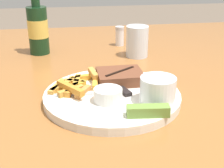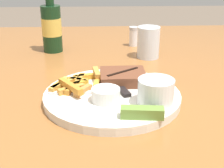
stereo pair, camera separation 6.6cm
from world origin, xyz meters
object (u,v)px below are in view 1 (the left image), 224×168
object	(u,v)px
knife_utensil	(115,84)
salt_shaker	(120,36)
dinner_plate	(112,96)
beer_bottle	(38,27)
pickle_spear	(148,111)
steak_portion	(120,77)
dipping_sauce_cup	(108,94)
drinking_glass	(137,41)
fork_utensil	(76,94)
coleslaw_cup	(158,88)

from	to	relation	value
knife_utensil	salt_shaker	bearing A→B (deg)	-28.80
dinner_plate	beer_bottle	world-z (taller)	beer_bottle
pickle_spear	dinner_plate	bearing A→B (deg)	114.42
steak_portion	dipping_sauce_cup	distance (m)	0.11
dinner_plate	drinking_glass	bearing A→B (deg)	67.52
dipping_sauce_cup	salt_shaker	xyz separation A→B (m)	(0.10, 0.45, -0.00)
dinner_plate	fork_utensil	world-z (taller)	fork_utensil
dinner_plate	knife_utensil	xyz separation A→B (m)	(0.01, 0.04, 0.01)
beer_bottle	drinking_glass	world-z (taller)	beer_bottle
knife_utensil	beer_bottle	size ratio (longest dim) A/B	0.70
salt_shaker	fork_utensil	bearing A→B (deg)	-111.68
fork_utensil	knife_utensil	xyz separation A→B (m)	(0.09, 0.04, 0.00)
drinking_glass	knife_utensil	bearing A→B (deg)	-113.10
knife_utensil	drinking_glass	bearing A→B (deg)	-40.46
dinner_plate	knife_utensil	distance (m)	0.04
dipping_sauce_cup	salt_shaker	world-z (taller)	salt_shaker
pickle_spear	knife_utensil	xyz separation A→B (m)	(-0.04, 0.15, -0.01)
pickle_spear	steak_portion	bearing A→B (deg)	97.67
pickle_spear	beer_bottle	world-z (taller)	beer_bottle
salt_shaker	beer_bottle	bearing A→B (deg)	-169.49
pickle_spear	knife_utensil	distance (m)	0.15
steak_portion	dinner_plate	bearing A→B (deg)	-115.06
dinner_plate	drinking_glass	world-z (taller)	drinking_glass
dipping_sauce_cup	beer_bottle	bearing A→B (deg)	111.47
knife_utensil	pickle_spear	bearing A→B (deg)	176.95
fork_utensil	drinking_glass	world-z (taller)	drinking_glass
pickle_spear	beer_bottle	xyz separation A→B (m)	(-0.22, 0.48, 0.05)
coleslaw_cup	drinking_glass	size ratio (longest dim) A/B	0.77
beer_bottle	salt_shaker	size ratio (longest dim) A/B	3.57
knife_utensil	salt_shaker	world-z (taller)	salt_shaker
steak_portion	knife_utensil	xyz separation A→B (m)	(-0.02, -0.02, -0.01)
drinking_glass	dipping_sauce_cup	bearing A→B (deg)	-112.15
drinking_glass	dinner_plate	bearing A→B (deg)	-112.48
coleslaw_cup	pickle_spear	size ratio (longest dim) A/B	0.89
dinner_plate	dipping_sauce_cup	size ratio (longest dim) A/B	5.07
dinner_plate	pickle_spear	size ratio (longest dim) A/B	3.66
pickle_spear	knife_utensil	size ratio (longest dim) A/B	0.49
fork_utensil	beer_bottle	distance (m)	0.39
dinner_plate	pickle_spear	xyz separation A→B (m)	(0.05, -0.11, 0.02)
fork_utensil	drinking_glass	distance (m)	0.35
steak_portion	fork_utensil	size ratio (longest dim) A/B	0.78
dipping_sauce_cup	pickle_spear	size ratio (longest dim) A/B	0.72
steak_portion	knife_utensil	size ratio (longest dim) A/B	0.64
knife_utensil	drinking_glass	size ratio (longest dim) A/B	1.75
dinner_plate	beer_bottle	bearing A→B (deg)	115.36
coleslaw_cup	drinking_glass	bearing A→B (deg)	83.89
beer_bottle	coleslaw_cup	bearing A→B (deg)	-58.72
dinner_plate	coleslaw_cup	world-z (taller)	coleslaw_cup
dinner_plate	dipping_sauce_cup	bearing A→B (deg)	-109.66
coleslaw_cup	dipping_sauce_cup	bearing A→B (deg)	170.13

